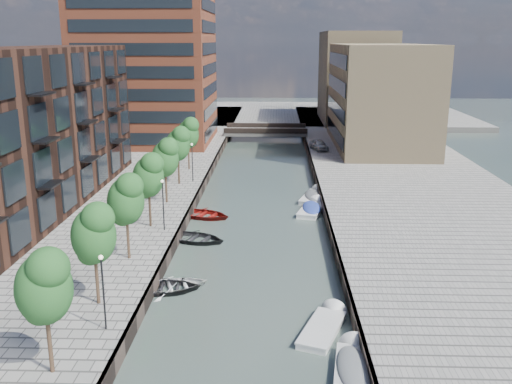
# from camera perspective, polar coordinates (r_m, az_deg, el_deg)

# --- Properties ---
(water) EXTENTS (300.00, 300.00, 0.00)m
(water) POSITION_cam_1_polar(r_m,az_deg,el_deg) (60.69, 0.44, 0.09)
(water) COLOR #38473F
(water) RESTS_ON ground
(quay_right) EXTENTS (20.00, 140.00, 1.00)m
(quay_right) POSITION_cam_1_polar(r_m,az_deg,el_deg) (62.24, 15.33, 0.40)
(quay_right) COLOR gray
(quay_right) RESTS_ON ground
(quay_wall_left) EXTENTS (0.25, 140.00, 1.00)m
(quay_wall_left) POSITION_cam_1_polar(r_m,az_deg,el_deg) (61.03, -5.29, 0.59)
(quay_wall_left) COLOR #332823
(quay_wall_left) RESTS_ON ground
(quay_wall_right) EXTENTS (0.25, 140.00, 1.00)m
(quay_wall_right) POSITION_cam_1_polar(r_m,az_deg,el_deg) (60.71, 6.21, 0.49)
(quay_wall_right) COLOR #332823
(quay_wall_right) RESTS_ON ground
(far_closure) EXTENTS (80.00, 40.00, 1.00)m
(far_closure) POSITION_cam_1_polar(r_m,az_deg,el_deg) (119.59, 1.24, 7.75)
(far_closure) COLOR gray
(far_closure) RESTS_ON ground
(apartment_block) EXTENTS (8.00, 38.00, 14.00)m
(apartment_block) POSITION_cam_1_polar(r_m,az_deg,el_deg) (53.74, -21.82, 5.78)
(apartment_block) COLOR black
(apartment_block) RESTS_ON quay_left
(tower) EXTENTS (18.00, 18.00, 30.00)m
(tower) POSITION_cam_1_polar(r_m,az_deg,el_deg) (85.66, -10.90, 15.01)
(tower) COLOR #9A472C
(tower) RESTS_ON quay_left
(tan_block_near) EXTENTS (12.00, 25.00, 14.00)m
(tan_block_near) POSITION_cam_1_polar(r_m,az_deg,el_deg) (82.26, 12.25, 9.36)
(tan_block_near) COLOR tan
(tan_block_near) RESTS_ON quay_right
(tan_block_far) EXTENTS (12.00, 20.00, 16.00)m
(tan_block_far) POSITION_cam_1_polar(r_m,az_deg,el_deg) (107.80, 9.87, 11.28)
(tan_block_far) COLOR tan
(tan_block_far) RESTS_ON quay_right
(bridge) EXTENTS (13.00, 6.00, 1.30)m
(bridge) POSITION_cam_1_polar(r_m,az_deg,el_deg) (91.75, 0.99, 6.09)
(bridge) COLOR gray
(bridge) RESTS_ON ground
(tree_0) EXTENTS (2.50, 2.50, 5.95)m
(tree_0) POSITION_cam_1_polar(r_m,az_deg,el_deg) (26.83, -20.48, -8.64)
(tree_0) COLOR #382619
(tree_0) RESTS_ON quay_left
(tree_1) EXTENTS (2.50, 2.50, 5.95)m
(tree_1) POSITION_cam_1_polar(r_m,az_deg,el_deg) (32.95, -15.96, -3.86)
(tree_1) COLOR #382619
(tree_1) RESTS_ON quay_left
(tree_2) EXTENTS (2.50, 2.50, 5.95)m
(tree_2) POSITION_cam_1_polar(r_m,az_deg,el_deg) (39.36, -12.91, -0.59)
(tree_2) COLOR #382619
(tree_2) RESTS_ON quay_left
(tree_3) EXTENTS (2.50, 2.50, 5.95)m
(tree_3) POSITION_cam_1_polar(r_m,az_deg,el_deg) (45.95, -10.73, 1.76)
(tree_3) COLOR #382619
(tree_3) RESTS_ON quay_left
(tree_4) EXTENTS (2.50, 2.50, 5.95)m
(tree_4) POSITION_cam_1_polar(r_m,az_deg,el_deg) (52.64, -9.10, 3.51)
(tree_4) COLOR #382619
(tree_4) RESTS_ON quay_left
(tree_5) EXTENTS (2.50, 2.50, 5.95)m
(tree_5) POSITION_cam_1_polar(r_m,az_deg,el_deg) (59.40, -7.83, 4.87)
(tree_5) COLOR #382619
(tree_5) RESTS_ON quay_left
(tree_6) EXTENTS (2.50, 2.50, 5.95)m
(tree_6) POSITION_cam_1_polar(r_m,az_deg,el_deg) (66.21, -6.82, 5.94)
(tree_6) COLOR #382619
(tree_6) RESTS_ON quay_left
(lamp_0) EXTENTS (0.24, 0.24, 4.12)m
(lamp_0) POSITION_cam_1_polar(r_m,az_deg,el_deg) (30.54, -15.07, -8.93)
(lamp_0) COLOR black
(lamp_0) RESTS_ON quay_left
(lamp_1) EXTENTS (0.24, 0.24, 4.12)m
(lamp_1) POSITION_cam_1_polar(r_m,az_deg,el_deg) (45.17, -9.28, -0.75)
(lamp_1) COLOR black
(lamp_1) RESTS_ON quay_left
(lamp_2) EXTENTS (0.24, 0.24, 4.12)m
(lamp_2) POSITION_cam_1_polar(r_m,az_deg,el_deg) (60.50, -6.40, 3.37)
(lamp_2) COLOR black
(lamp_2) RESTS_ON quay_left
(sloop_0) EXTENTS (4.86, 3.71, 0.94)m
(sloop_0) POSITION_cam_1_polar(r_m,az_deg,el_deg) (37.59, -9.02, -9.77)
(sloop_0) COLOR black
(sloop_0) RESTS_ON ground
(sloop_2) EXTENTS (5.97, 5.18, 1.03)m
(sloop_2) POSITION_cam_1_polar(r_m,az_deg,el_deg) (51.99, -5.22, -2.55)
(sloop_2) COLOR maroon
(sloop_2) RESTS_ON ground
(sloop_3) EXTENTS (5.26, 4.52, 0.92)m
(sloop_3) POSITION_cam_1_polar(r_m,az_deg,el_deg) (37.81, -8.18, -9.58)
(sloop_3) COLOR silver
(sloop_3) RESTS_ON ground
(sloop_4) EXTENTS (5.85, 4.99, 1.03)m
(sloop_4) POSITION_cam_1_polar(r_m,az_deg,el_deg) (46.02, -6.07, -4.94)
(sloop_4) COLOR black
(sloop_4) RESTS_ON ground
(motorboat_1) EXTENTS (2.49, 5.35, 1.72)m
(motorboat_1) POSITION_cam_1_polar(r_m,az_deg,el_deg) (29.33, 9.75, -16.97)
(motorboat_1) COLOR silver
(motorboat_1) RESTS_ON ground
(motorboat_2) EXTENTS (3.23, 5.15, 1.63)m
(motorboat_2) POSITION_cam_1_polar(r_m,az_deg,el_deg) (33.01, 6.93, -13.19)
(motorboat_2) COLOR silver
(motorboat_2) RESTS_ON ground
(motorboat_3) EXTENTS (3.13, 5.58, 1.76)m
(motorboat_3) POSITION_cam_1_polar(r_m,az_deg,el_deg) (53.93, 5.67, -1.67)
(motorboat_3) COLOR white
(motorboat_3) RESTS_ON ground
(motorboat_4) EXTENTS (3.27, 5.62, 1.78)m
(motorboat_4) POSITION_cam_1_polar(r_m,az_deg,el_deg) (58.11, 5.84, -0.45)
(motorboat_4) COLOR silver
(motorboat_4) RESTS_ON ground
(car) EXTENTS (2.79, 4.48, 1.42)m
(car) POSITION_cam_1_polar(r_m,az_deg,el_deg) (78.59, 6.31, 4.72)
(car) COLOR #ACAEB1
(car) RESTS_ON quay_right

